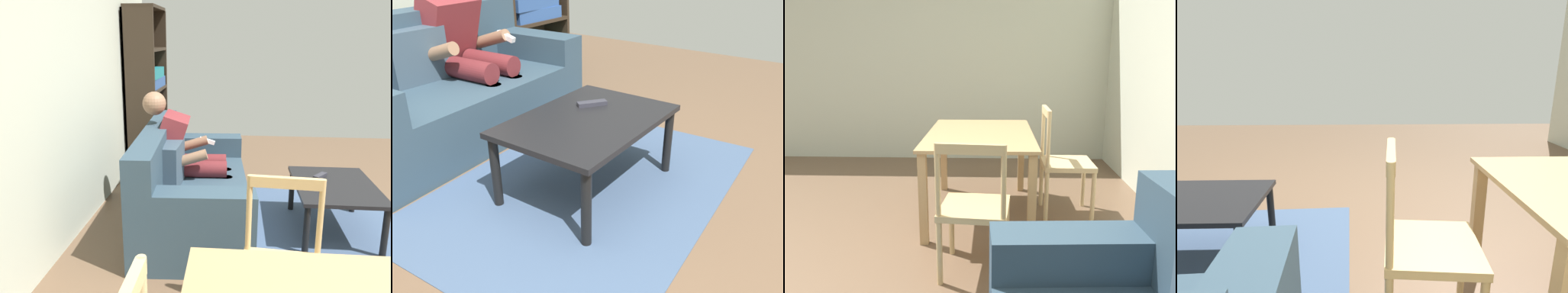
% 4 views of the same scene
% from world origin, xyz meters
% --- Properties ---
extents(wall_back, '(6.73, 0.12, 2.65)m').
position_xyz_m(wall_back, '(0.00, 2.71, 1.33)').
color(wall_back, beige).
rests_on(wall_back, ground_plane).
extents(couch, '(1.91, 0.99, 0.85)m').
position_xyz_m(couch, '(0.96, 1.76, 0.31)').
color(couch, '#2D4251').
rests_on(couch, ground_plane).
extents(person_lounging, '(0.61, 0.96, 1.14)m').
position_xyz_m(person_lounging, '(1.15, 1.82, 0.58)').
color(person_lounging, maroon).
rests_on(person_lounging, ground_plane).
extents(coffee_table, '(0.92, 0.65, 0.42)m').
position_xyz_m(coffee_table, '(0.89, 0.52, 0.37)').
color(coffee_table, black).
rests_on(coffee_table, ground_plane).
extents(tv_remote, '(0.17, 0.14, 0.02)m').
position_xyz_m(tv_remote, '(1.06, 0.61, 0.44)').
color(tv_remote, '#2D2D38').
rests_on(tv_remote, coffee_table).
extents(bookshelf, '(0.87, 0.36, 1.96)m').
position_xyz_m(bookshelf, '(2.60, 2.47, 0.86)').
color(bookshelf, '#2D2319').
rests_on(bookshelf, ground_plane).
extents(dining_chair_facing_couch, '(0.46, 0.46, 0.89)m').
position_xyz_m(dining_chair_facing_couch, '(-0.49, 1.10, 0.44)').
color(dining_chair_facing_couch, tan).
rests_on(dining_chair_facing_couch, ground_plane).
extents(area_rug, '(2.06, 1.49, 0.01)m').
position_xyz_m(area_rug, '(0.89, 0.52, 0.00)').
color(area_rug, '#3D5170').
rests_on(area_rug, ground_plane).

